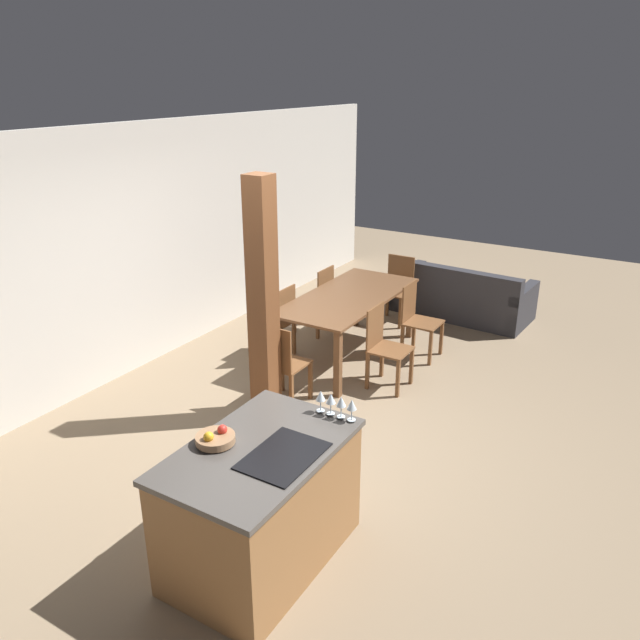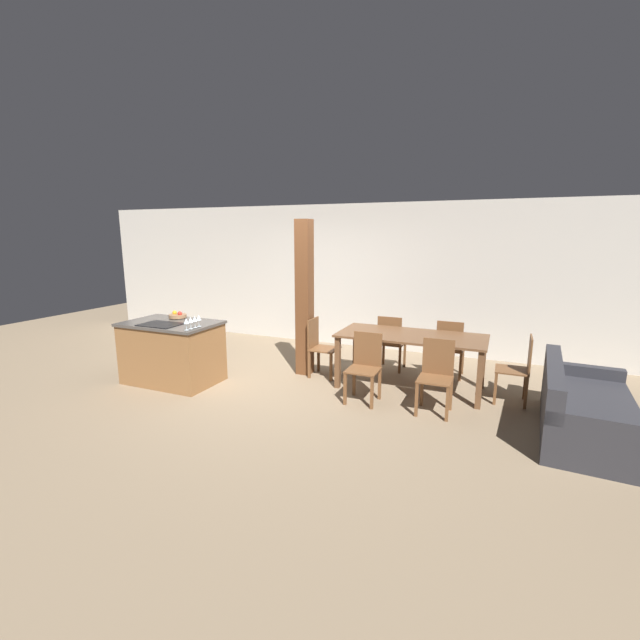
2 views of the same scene
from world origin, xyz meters
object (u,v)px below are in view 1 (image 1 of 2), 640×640
object	(u,v)px
dining_chair_near_right	(417,319)
dining_chair_near_left	(384,345)
dining_chair_far_right	(318,299)
couch	(461,298)
wine_glass_end	(321,396)
fruit_bowl	(215,438)
dining_chair_foot_end	(397,288)
wine_glass_middle	(341,402)
dining_chair_far_left	(278,321)
wine_glass_near	(352,405)
dining_chair_head_end	(282,363)
dining_table	(348,303)
timber_post	(263,303)
kitchen_island	(261,504)
wine_glass_far	(331,399)

from	to	relation	value
dining_chair_near_right	dining_chair_near_left	bearing A→B (deg)	180.00
dining_chair_far_right	couch	xyz separation A→B (m)	(1.56, -1.39, -0.21)
wine_glass_end	couch	xyz separation A→B (m)	(4.67, 0.52, -0.76)
fruit_bowl	dining_chair_near_right	xyz separation A→B (m)	(3.81, 0.15, -0.47)
dining_chair_foot_end	wine_glass_end	bearing A→B (deg)	-73.24
fruit_bowl	wine_glass_middle	xyz separation A→B (m)	(0.71, -0.55, 0.09)
dining_chair_far_left	couch	world-z (taller)	dining_chair_far_left
wine_glass_near	wine_glass_middle	xyz separation A→B (m)	(0.00, 0.08, 0.00)
fruit_bowl	dining_chair_far_right	distance (m)	4.13
dining_chair_head_end	couch	world-z (taller)	dining_chair_head_end
dining_table	timber_post	distance (m)	1.72
kitchen_island	dining_chair_near_left	distance (m)	2.83
fruit_bowl	wine_glass_middle	distance (m)	0.90
wine_glass_far	dining_chair_far_left	size ratio (longest dim) A/B	0.18
dining_chair_near_left	timber_post	world-z (taller)	timber_post
wine_glass_end	dining_chair_near_right	distance (m)	3.20
wine_glass_far	dining_chair_near_right	size ratio (longest dim) A/B	0.18
dining_chair_far_left	dining_chair_near_left	bearing A→B (deg)	90.00
wine_glass_middle	dining_chair_far_left	bearing A→B (deg)	43.20
dining_chair_near_right	wine_glass_middle	bearing A→B (deg)	-167.38
dining_chair_near_right	wine_glass_near	bearing A→B (deg)	-165.92
fruit_bowl	wine_glass_near	size ratio (longest dim) A/B	1.62
dining_chair_far_right	dining_chair_foot_end	bearing A→B (deg)	143.45
wine_glass_near	dining_chair_head_end	xyz separation A→B (m)	(1.28, 1.47, -0.56)
dining_table	dining_chair_far_right	bearing A→B (deg)	56.64
wine_glass_end	dining_chair_far_left	xyz separation A→B (m)	(2.20, 1.90, -0.56)
wine_glass_end	dining_chair_far_left	distance (m)	2.96
dining_chair_far_left	dining_chair_far_right	world-z (taller)	same
dining_chair_foot_end	wine_glass_far	bearing A→B (deg)	-72.15
kitchen_island	dining_chair_foot_end	size ratio (longest dim) A/B	1.52
wine_glass_middle	dining_table	xyz separation A→B (m)	(2.65, 1.38, -0.35)
wine_glass_near	timber_post	xyz separation A→B (m)	(1.01, 1.48, 0.16)
wine_glass_far	wine_glass_end	bearing A→B (deg)	90.00
kitchen_island	couch	xyz separation A→B (m)	(5.27, 0.41, -0.19)
dining_chair_far_left	couch	size ratio (longest dim) A/B	0.47
wine_glass_far	dining_chair_far_right	bearing A→B (deg)	32.58
dining_chair_foot_end	timber_post	world-z (taller)	timber_post
timber_post	fruit_bowl	bearing A→B (deg)	-153.72
wine_glass_far	timber_post	xyz separation A→B (m)	(1.01, 1.31, 0.16)
couch	kitchen_island	bearing A→B (deg)	98.24
fruit_bowl	dining_chair_foot_end	size ratio (longest dim) A/B	0.29
dining_chair_far_left	dining_chair_foot_end	world-z (taller)	same
wine_glass_end	dining_table	world-z (taller)	wine_glass_end
dining_table	dining_chair_far_right	size ratio (longest dim) A/B	2.26
dining_chair_near_left	timber_post	size ratio (longest dim) A/B	0.38
dining_table	dining_chair_near_right	world-z (taller)	dining_chair_near_right
wine_glass_middle	timber_post	bearing A→B (deg)	54.01
wine_glass_end	dining_chair_near_right	world-z (taller)	wine_glass_end
wine_glass_near	wine_glass_far	world-z (taller)	same
dining_chair_near_right	wine_glass_end	bearing A→B (deg)	-170.35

